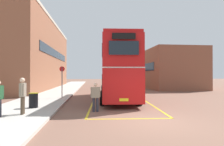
# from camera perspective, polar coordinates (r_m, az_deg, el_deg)

# --- Properties ---
(ground_plane) EXTENTS (135.60, 135.60, 0.00)m
(ground_plane) POSITION_cam_1_polar(r_m,az_deg,el_deg) (22.69, 0.55, -5.74)
(ground_plane) COLOR brown
(sidewalk_left) EXTENTS (4.00, 57.60, 0.14)m
(sidewalk_left) POSITION_cam_1_polar(r_m,az_deg,el_deg) (25.24, -14.97, -5.03)
(sidewalk_left) COLOR #B2ADA3
(sidewalk_left) RESTS_ON ground
(brick_building_left) EXTENTS (5.18, 23.63, 9.78)m
(brick_building_left) POSITION_cam_1_polar(r_m,az_deg,el_deg) (30.39, -21.39, 4.86)
(brick_building_left) COLOR brown
(brick_building_left) RESTS_ON ground
(depot_building_right) EXTENTS (7.10, 14.13, 5.79)m
(depot_building_right) POSITION_cam_1_polar(r_m,az_deg,el_deg) (31.47, 15.64, 1.01)
(depot_building_right) COLOR brown
(depot_building_right) RESTS_ON ground
(double_decker_bus) EXTENTS (3.28, 10.03, 4.75)m
(double_decker_bus) POSITION_cam_1_polar(r_m,az_deg,el_deg) (15.68, 1.76, 1.12)
(double_decker_bus) COLOR black
(double_decker_bus) RESTS_ON ground
(single_deck_bus) EXTENTS (3.07, 8.16, 3.02)m
(single_deck_bus) POSITION_cam_1_polar(r_m,az_deg,el_deg) (36.83, 2.94, -1.18)
(single_deck_bus) COLOR black
(single_deck_bus) RESTS_ON ground
(pedestrian_boarding) EXTENTS (0.55, 0.24, 1.61)m
(pedestrian_boarding) POSITION_cam_1_polar(r_m,az_deg,el_deg) (10.55, -5.02, -6.73)
(pedestrian_boarding) COLOR #2D2D38
(pedestrian_boarding) RESTS_ON ground
(pedestrian_waiting_near) EXTENTS (0.27, 0.59, 1.78)m
(pedestrian_waiting_near) POSITION_cam_1_polar(r_m,az_deg,el_deg) (10.16, -25.49, -5.46)
(pedestrian_waiting_near) COLOR #473828
(pedestrian_waiting_near) RESTS_ON sidewalk_left
(litter_bin) EXTENTS (0.53, 0.53, 0.87)m
(litter_bin) POSITION_cam_1_polar(r_m,az_deg,el_deg) (11.95, -22.75, -7.62)
(litter_bin) COLOR black
(litter_bin) RESTS_ON sidewalk_left
(bus_stop_sign) EXTENTS (0.44, 0.09, 2.62)m
(bus_stop_sign) POSITION_cam_1_polar(r_m,az_deg,el_deg) (16.33, -14.94, -1.70)
(bus_stop_sign) COLOR #4C4C51
(bus_stop_sign) RESTS_ON sidewalk_left
(bay_marking_yellow) EXTENTS (4.94, 12.16, 0.01)m
(bay_marking_yellow) POSITION_cam_1_polar(r_m,az_deg,el_deg) (13.96, 2.57, -9.00)
(bay_marking_yellow) COLOR gold
(bay_marking_yellow) RESTS_ON ground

